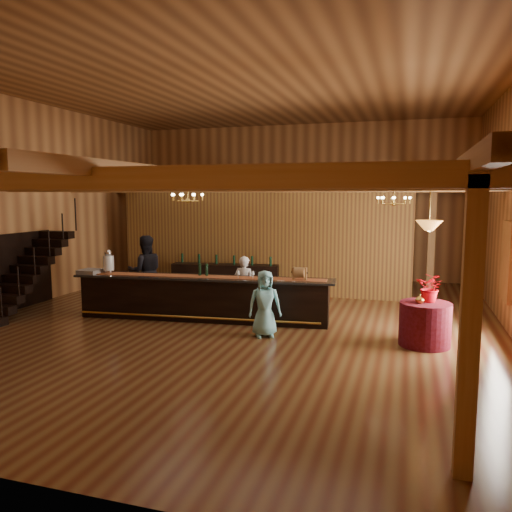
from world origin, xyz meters
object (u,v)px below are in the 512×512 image
(floor_plant, at_px, (320,272))
(chandelier_left, at_px, (188,197))
(staff_second, at_px, (145,271))
(tasting_bar, at_px, (203,298))
(pendant_lamp, at_px, (429,225))
(beverage_dispenser, at_px, (109,262))
(guest, at_px, (265,304))
(backbar_shelf, at_px, (225,279))
(round_table, at_px, (425,324))
(chandelier_right, at_px, (394,200))
(raffle_drum, at_px, (300,273))
(bartender, at_px, (244,286))

(floor_plant, bearing_deg, chandelier_left, -126.80)
(staff_second, height_order, floor_plant, staff_second)
(tasting_bar, relative_size, pendant_lamp, 7.05)
(pendant_lamp, bearing_deg, staff_second, 168.41)
(beverage_dispenser, xyz_separation_m, pendant_lamp, (7.48, -0.40, 1.07))
(chandelier_left, bearing_deg, tasting_bar, -30.90)
(guest, bearing_deg, backbar_shelf, 97.46)
(tasting_bar, height_order, chandelier_left, chandelier_left)
(round_table, distance_m, guest, 3.26)
(round_table, bearing_deg, staff_second, 168.41)
(pendant_lamp, xyz_separation_m, guest, (-3.23, -0.32, -1.69))
(backbar_shelf, bearing_deg, chandelier_right, -20.97)
(staff_second, distance_m, guest, 4.23)
(staff_second, bearing_deg, chandelier_left, 125.62)
(guest, bearing_deg, round_table, -17.67)
(backbar_shelf, height_order, staff_second, staff_second)
(raffle_drum, distance_m, chandelier_right, 3.14)
(beverage_dispenser, height_order, raffle_drum, beverage_dispenser)
(pendant_lamp, bearing_deg, guest, -174.28)
(round_table, distance_m, chandelier_right, 3.64)
(backbar_shelf, distance_m, floor_plant, 2.86)
(bartender, bearing_deg, chandelier_left, 23.38)
(beverage_dispenser, xyz_separation_m, chandelier_left, (1.95, 0.49, 1.60))
(tasting_bar, height_order, pendant_lamp, pendant_lamp)
(beverage_dispenser, distance_m, bartender, 3.43)
(backbar_shelf, height_order, guest, guest)
(bartender, bearing_deg, tasting_bar, 46.68)
(round_table, relative_size, guest, 0.71)
(round_table, bearing_deg, chandelier_right, 106.27)
(beverage_dispenser, bearing_deg, backbar_shelf, 60.88)
(beverage_dispenser, relative_size, floor_plant, 0.43)
(pendant_lamp, height_order, floor_plant, pendant_lamp)
(chandelier_right, bearing_deg, staff_second, -169.65)
(bartender, distance_m, staff_second, 2.82)
(beverage_dispenser, distance_m, chandelier_left, 2.57)
(chandelier_left, distance_m, bartender, 2.59)
(chandelier_right, bearing_deg, round_table, -73.73)
(raffle_drum, bearing_deg, floor_plant, 92.48)
(pendant_lamp, height_order, bartender, pendant_lamp)
(backbar_shelf, height_order, bartender, bartender)
(backbar_shelf, height_order, chandelier_right, chandelier_right)
(tasting_bar, distance_m, staff_second, 2.23)
(backbar_shelf, distance_m, round_table, 6.75)
(chandelier_left, relative_size, chandelier_right, 1.00)
(beverage_dispenser, bearing_deg, chandelier_right, 18.15)
(tasting_bar, xyz_separation_m, guest, (1.82, -0.92, 0.18))
(bartender, height_order, guest, bartender)
(tasting_bar, height_order, bartender, bartender)
(beverage_dispenser, distance_m, pendant_lamp, 7.57)
(tasting_bar, distance_m, guest, 2.05)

